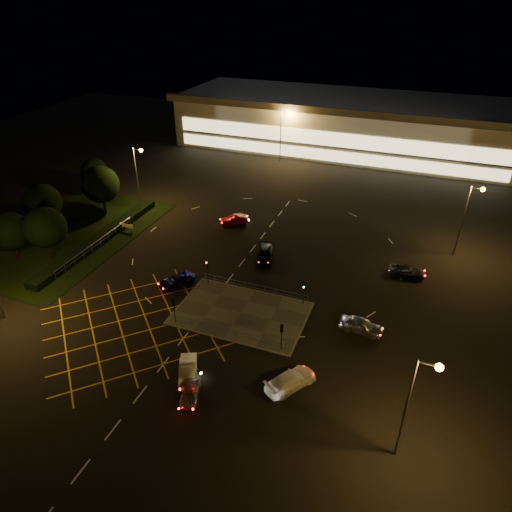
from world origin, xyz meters
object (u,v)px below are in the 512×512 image
(signal_se, at_px, (282,332))
(car_circ_red, at_px, (234,220))
(car_approach_white, at_px, (291,380))
(car_queue_white, at_px, (188,371))
(car_right_silver, at_px, (362,325))
(signal_ne, at_px, (304,288))
(signal_sw, at_px, (174,305))
(signal_nw, at_px, (207,267))
(car_near_silver, at_px, (190,390))
(car_far_dkgrey, at_px, (265,254))
(car_east_grey, at_px, (407,271))
(car_left_blue, at_px, (176,281))

(signal_se, bearing_deg, car_circ_red, -57.42)
(car_circ_red, relative_size, car_approach_white, 0.79)
(car_queue_white, relative_size, car_right_silver, 0.96)
(car_approach_white, bearing_deg, signal_ne, -46.22)
(signal_sw, relative_size, signal_nw, 1.00)
(signal_nw, relative_size, car_near_silver, 0.84)
(car_approach_white, bearing_deg, signal_sw, 16.64)
(signal_nw, height_order, car_near_silver, signal_nw)
(car_far_dkgrey, relative_size, car_east_grey, 1.14)
(signal_ne, relative_size, car_circ_red, 0.77)
(car_queue_white, bearing_deg, signal_se, 18.05)
(signal_nw, height_order, car_east_grey, signal_nw)
(car_queue_white, bearing_deg, car_east_grey, 29.83)
(car_right_silver, relative_size, car_circ_red, 1.12)
(signal_nw, xyz_separation_m, car_circ_red, (-3.40, 16.12, -1.69))
(signal_ne, height_order, car_left_blue, signal_ne)
(signal_ne, xyz_separation_m, car_near_silver, (-5.68, -16.46, -1.73))
(car_queue_white, height_order, car_approach_white, car_approach_white)
(signal_nw, height_order, car_approach_white, signal_nw)
(signal_sw, bearing_deg, signal_se, -180.00)
(signal_se, bearing_deg, car_right_silver, -140.48)
(car_left_blue, relative_size, car_far_dkgrey, 0.88)
(car_near_silver, relative_size, car_east_grey, 0.84)
(car_near_silver, relative_size, car_queue_white, 0.85)
(car_left_blue, bearing_deg, car_east_grey, 55.61)
(car_far_dkgrey, bearing_deg, car_circ_red, 118.74)
(signal_nw, bearing_deg, car_right_silver, -6.68)
(signal_sw, relative_size, car_approach_white, 0.61)
(signal_se, relative_size, car_right_silver, 0.69)
(car_right_silver, xyz_separation_m, car_east_grey, (3.54, 12.81, -0.16))
(signal_ne, distance_m, car_queue_white, 16.22)
(car_left_blue, relative_size, car_right_silver, 0.98)
(car_queue_white, bearing_deg, signal_nw, 83.74)
(signal_se, relative_size, car_approach_white, 0.61)
(signal_ne, height_order, car_queue_white, signal_ne)
(signal_sw, distance_m, signal_se, 12.00)
(car_far_dkgrey, xyz_separation_m, car_approach_white, (9.84, -20.21, 0.01))
(car_far_dkgrey, bearing_deg, car_right_silver, -50.37)
(car_east_grey, bearing_deg, signal_se, 144.66)
(signal_sw, height_order, signal_nw, same)
(signal_se, xyz_separation_m, car_far_dkgrey, (-7.54, 15.97, -1.63))
(signal_nw, bearing_deg, car_near_silver, -69.00)
(signal_sw, relative_size, signal_ne, 1.00)
(signal_sw, height_order, car_far_dkgrey, signal_sw)
(car_far_dkgrey, relative_size, car_approach_white, 0.99)
(car_right_silver, height_order, car_approach_white, car_right_silver)
(signal_ne, height_order, car_east_grey, signal_ne)
(car_near_silver, height_order, car_queue_white, car_queue_white)
(signal_ne, bearing_deg, car_right_silver, -17.64)
(car_circ_red, height_order, car_approach_white, car_approach_white)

